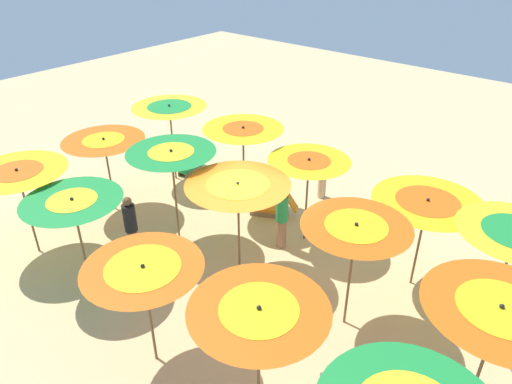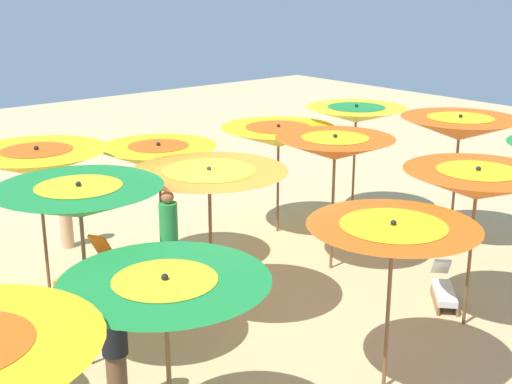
# 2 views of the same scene
# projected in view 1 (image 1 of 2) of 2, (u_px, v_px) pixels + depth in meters

# --- Properties ---
(ground) EXTENTS (39.55, 39.55, 0.04)m
(ground) POSITION_uv_depth(u_px,v_px,m) (246.00, 281.00, 10.67)
(ground) COLOR #D1B57F
(beach_umbrella_0) EXTENTS (2.20, 2.20, 2.28)m
(beach_umbrella_0) POSITION_uv_depth(u_px,v_px,m) (18.00, 177.00, 10.57)
(beach_umbrella_0) COLOR brown
(beach_umbrella_0) RESTS_ON ground
(beach_umbrella_1) EXTENTS (2.05, 2.05, 2.19)m
(beach_umbrella_1) POSITION_uv_depth(u_px,v_px,m) (73.00, 207.00, 9.65)
(beach_umbrella_1) COLOR brown
(beach_umbrella_1) RESTS_ON ground
(beach_umbrella_2) EXTENTS (2.03, 2.03, 2.21)m
(beach_umbrella_2) POSITION_uv_depth(u_px,v_px,m) (144.00, 275.00, 7.76)
(beach_umbrella_2) COLOR brown
(beach_umbrella_2) RESTS_ON ground
(beach_umbrella_3) EXTENTS (2.05, 2.05, 2.41)m
(beach_umbrella_3) POSITION_uv_depth(u_px,v_px,m) (259.00, 320.00, 6.67)
(beach_umbrella_3) COLOR brown
(beach_umbrella_3) RESTS_ON ground
(beach_umbrella_5) EXTENTS (2.14, 2.14, 2.17)m
(beach_umbrella_5) POSITION_uv_depth(u_px,v_px,m) (104.00, 145.00, 12.34)
(beach_umbrella_5) COLOR brown
(beach_umbrella_5) RESTS_ON ground
(beach_umbrella_6) EXTENTS (2.09, 2.09, 2.51)m
(beach_umbrella_6) POSITION_uv_depth(u_px,v_px,m) (172.00, 159.00, 10.92)
(beach_umbrella_6) COLOR brown
(beach_umbrella_6) RESTS_ON ground
(beach_umbrella_7) EXTENTS (2.25, 2.25, 2.35)m
(beach_umbrella_7) POSITION_uv_depth(u_px,v_px,m) (238.00, 190.00, 9.90)
(beach_umbrella_7) COLOR brown
(beach_umbrella_7) RESTS_ON ground
(beach_umbrella_8) EXTENTS (2.01, 2.01, 2.41)m
(beach_umbrella_8) POSITION_uv_depth(u_px,v_px,m) (355.00, 234.00, 8.47)
(beach_umbrella_8) COLOR brown
(beach_umbrella_8) RESTS_ON ground
(beach_umbrella_9) EXTENTS (2.16, 2.16, 2.52)m
(beach_umbrella_9) POSITION_uv_depth(u_px,v_px,m) (498.00, 319.00, 6.53)
(beach_umbrella_9) COLOR brown
(beach_umbrella_9) RESTS_ON ground
(beach_umbrella_10) EXTENTS (2.20, 2.20, 2.43)m
(beach_umbrella_10) POSITION_uv_depth(u_px,v_px,m) (170.00, 113.00, 13.82)
(beach_umbrella_10) COLOR brown
(beach_umbrella_10) RESTS_ON ground
(beach_umbrella_11) EXTENTS (2.09, 2.09, 2.53)m
(beach_umbrella_11) POSITION_uv_depth(u_px,v_px,m) (243.00, 135.00, 12.11)
(beach_umbrella_11) COLOR brown
(beach_umbrella_11) RESTS_ON ground
(beach_umbrella_12) EXTENTS (1.96, 1.96, 2.28)m
(beach_umbrella_12) POSITION_uv_depth(u_px,v_px,m) (308.00, 168.00, 11.06)
(beach_umbrella_12) COLOR brown
(beach_umbrella_12) RESTS_ON ground
(beach_umbrella_13) EXTENTS (2.25, 2.25, 2.21)m
(beach_umbrella_13) POSITION_uv_depth(u_px,v_px,m) (426.00, 209.00, 9.61)
(beach_umbrella_13) COLOR brown
(beach_umbrella_13) RESTS_ON ground
(lounger_0) EXTENTS (0.91, 1.30, 0.70)m
(lounger_0) POSITION_uv_depth(u_px,v_px,m) (272.00, 208.00, 12.93)
(lounger_0) COLOR olive
(lounger_0) RESTS_ON ground
(lounger_2) EXTENTS (1.16, 0.49, 0.53)m
(lounger_2) POSITION_uv_depth(u_px,v_px,m) (191.00, 166.00, 15.19)
(lounger_2) COLOR olive
(lounger_2) RESTS_ON ground
(beachgoer_0) EXTENTS (0.30, 0.30, 1.66)m
(beachgoer_0) POSITION_uv_depth(u_px,v_px,m) (323.00, 171.00, 13.45)
(beachgoer_0) COLOR #D8A87F
(beachgoer_0) RESTS_ON ground
(beachgoer_1) EXTENTS (0.30, 0.30, 1.66)m
(beachgoer_1) POSITION_uv_depth(u_px,v_px,m) (131.00, 227.00, 10.98)
(beachgoer_1) COLOR brown
(beachgoer_1) RESTS_ON ground
(beachgoer_2) EXTENTS (0.30, 0.30, 1.63)m
(beachgoer_2) POSITION_uv_depth(u_px,v_px,m) (282.00, 217.00, 11.36)
(beachgoer_2) COLOR #A3704C
(beachgoer_2) RESTS_ON ground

